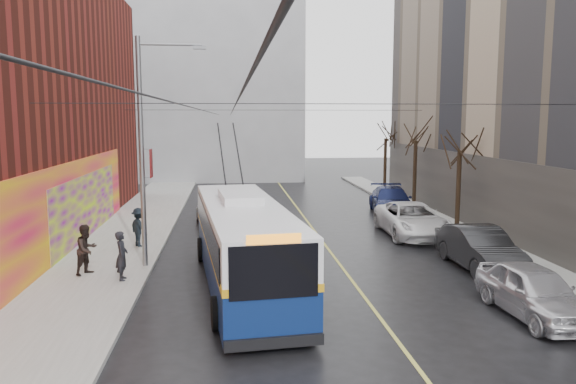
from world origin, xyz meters
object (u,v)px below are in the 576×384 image
streetlight_pole (146,147)px  tree_mid (416,129)px  parked_car_d (391,201)px  parked_car_a (534,291)px  parked_car_c (412,220)px  tree_far (386,128)px  parked_car_b (479,248)px  pedestrian_a (122,256)px  tree_near (460,137)px  pedestrian_c (139,227)px  trolleybus (244,243)px  pedestrian_b (87,249)px  following_car (215,210)px

streetlight_pole → tree_mid: streetlight_pole is taller
parked_car_d → tree_mid: bearing=47.1°
parked_car_a → parked_car_c: parked_car_c is taller
tree_far → parked_car_b: tree_far is taller
pedestrian_a → parked_car_c: bearing=-65.9°
tree_mid → tree_near: bearing=-90.0°
parked_car_b → pedestrian_c: 14.70m
parked_car_a → pedestrian_c: size_ratio=2.62×
tree_mid → parked_car_c: tree_mid is taller
parked_car_b → pedestrian_c: (-13.91, 4.75, 0.20)m
tree_far → pedestrian_a: bearing=-125.8°
parked_car_d → pedestrian_c: pedestrian_c is taller
tree_mid → pedestrian_a: 22.17m
trolleybus → pedestrian_c: bearing=120.8°
parked_car_a → pedestrian_a: bearing=157.7°
trolleybus → pedestrian_a: bearing=163.9°
streetlight_pole → pedestrian_b: size_ratio=4.78×
tree_far → pedestrian_b: tree_far is taller
streetlight_pole → tree_far: streetlight_pole is taller
streetlight_pole → pedestrian_a: bearing=-109.4°
tree_far → pedestrian_a: (-15.82, -21.94, -4.10)m
streetlight_pole → pedestrian_b: streetlight_pole is taller
tree_near → parked_car_b: (-2.14, -7.32, -4.14)m
streetlight_pole → following_car: streetlight_pole is taller
trolleybus → pedestrian_b: trolleybus is taller
trolleybus → following_car: bearing=90.6°
parked_car_d → trolleybus: bearing=-115.2°
parked_car_c → trolleybus: bearing=-137.0°
tree_near → tree_far: (0.00, 14.00, 0.17)m
tree_near → tree_mid: (0.00, 7.00, 0.28)m
tree_near → parked_car_b: 8.68m
tree_mid → pedestrian_b: tree_mid is taller
pedestrian_b → parked_car_b: bearing=-57.6°
parked_car_b → parked_car_c: parked_car_b is taller
parked_car_a → following_car: following_car is taller
trolleybus → parked_car_b: 9.47m
following_car → pedestrian_c: bearing=-126.2°
tree_mid → pedestrian_c: (-16.05, -9.57, -4.22)m
streetlight_pole → parked_car_a: 14.54m
parked_car_d → parked_car_c: bearing=-88.4°
streetlight_pole → trolleybus: bearing=-36.7°
pedestrian_c → streetlight_pole: bearing=155.3°
streetlight_pole → parked_car_c: bearing=22.2°
parked_car_c → following_car: bearing=159.7°
streetlight_pole → tree_near: (15.14, 6.00, 0.13)m
parked_car_a → pedestrian_b: bearing=156.4°
parked_car_b → pedestrian_b: pedestrian_b is taller
tree_near → pedestrian_c: tree_near is taller
streetlight_pole → tree_near: 16.28m
parked_car_a → trolleybus: bearing=153.2°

